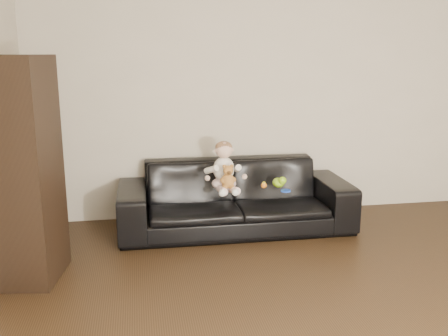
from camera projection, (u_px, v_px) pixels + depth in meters
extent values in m
plane|color=beige|center=(267.00, 96.00, 5.37)|extent=(5.00, 0.00, 5.00)
imported|color=black|center=(235.00, 196.00, 5.04)|extent=(2.33, 0.92, 0.68)
cube|color=black|center=(24.00, 171.00, 3.82)|extent=(0.52, 0.66, 1.75)
cube|color=silver|center=(22.00, 120.00, 3.74)|extent=(0.22, 0.27, 0.28)
ellipsoid|color=silver|center=(224.00, 183.00, 4.87)|extent=(0.28, 0.26, 0.13)
ellipsoid|color=white|center=(224.00, 169.00, 4.85)|extent=(0.24, 0.21, 0.25)
sphere|color=beige|center=(224.00, 150.00, 4.79)|extent=(0.20, 0.20, 0.16)
ellipsoid|color=#8C603F|center=(224.00, 147.00, 4.80)|extent=(0.20, 0.20, 0.12)
cylinder|color=silver|center=(222.00, 190.00, 4.72)|extent=(0.11, 0.21, 0.08)
cylinder|color=silver|center=(232.00, 189.00, 4.74)|extent=(0.11, 0.21, 0.08)
sphere|color=white|center=(222.00, 193.00, 4.62)|extent=(0.08, 0.08, 0.07)
sphere|color=white|center=(235.00, 192.00, 4.64)|extent=(0.08, 0.08, 0.07)
cylinder|color=white|center=(211.00, 170.00, 4.78)|extent=(0.10, 0.18, 0.11)
cylinder|color=white|center=(238.00, 168.00, 4.82)|extent=(0.10, 0.18, 0.11)
ellipsoid|color=#A66D2F|center=(228.00, 181.00, 4.71)|extent=(0.16, 0.15, 0.14)
sphere|color=#A66D2F|center=(228.00, 170.00, 4.67)|extent=(0.13, 0.13, 0.10)
sphere|color=#A66D2F|center=(224.00, 167.00, 4.67)|extent=(0.05, 0.05, 0.04)
sphere|color=#A66D2F|center=(232.00, 166.00, 4.68)|extent=(0.05, 0.05, 0.04)
sphere|color=#593819|center=(229.00, 173.00, 4.63)|extent=(0.05, 0.05, 0.04)
ellipsoid|color=#95D418|center=(278.00, 183.00, 4.96)|extent=(0.16, 0.17, 0.10)
sphere|color=orange|center=(264.00, 185.00, 4.93)|extent=(0.07, 0.07, 0.06)
cylinder|color=blue|center=(286.00, 191.00, 4.83)|extent=(0.11, 0.11, 0.01)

